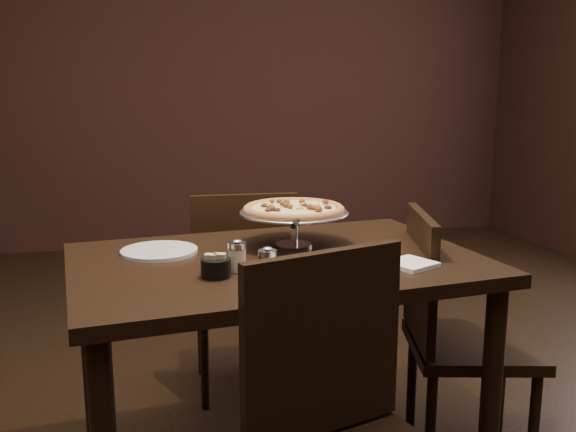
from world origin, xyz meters
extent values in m
cube|color=black|center=(0.00, 3.51, 1.40)|extent=(6.00, 0.02, 2.80)
cube|color=black|center=(0.01, -0.09, 0.79)|extent=(1.38, 0.99, 0.04)
cylinder|color=black|center=(0.63, -0.40, 0.39)|extent=(0.07, 0.07, 0.77)
cylinder|color=black|center=(-0.61, 0.22, 0.39)|extent=(0.07, 0.07, 0.77)
cylinder|color=black|center=(0.56, 0.34, 0.39)|extent=(0.07, 0.07, 0.77)
cylinder|color=silver|center=(0.11, 0.05, 0.82)|extent=(0.13, 0.13, 0.01)
cylinder|color=silver|center=(0.11, 0.05, 0.87)|extent=(0.03, 0.03, 0.10)
cylinder|color=silver|center=(0.11, 0.05, 0.93)|extent=(0.09, 0.09, 0.01)
cylinder|color=#A2A3A8|center=(0.11, 0.05, 0.93)|extent=(0.37, 0.37, 0.01)
torus|color=#A2A3A8|center=(0.11, 0.05, 0.93)|extent=(0.38, 0.38, 0.01)
cylinder|color=#975A2D|center=(0.11, 0.05, 0.94)|extent=(0.34, 0.34, 0.01)
torus|color=#975A2D|center=(0.11, 0.05, 0.95)|extent=(0.35, 0.35, 0.03)
cylinder|color=#D8C076|center=(0.11, 0.05, 0.95)|extent=(0.29, 0.29, 0.01)
cylinder|color=#FCF1C4|center=(-0.14, -0.21, 0.85)|extent=(0.05, 0.05, 0.07)
cylinder|color=silver|center=(-0.14, -0.21, 0.89)|extent=(0.06, 0.06, 0.02)
ellipsoid|color=silver|center=(-0.14, -0.21, 0.91)|extent=(0.03, 0.03, 0.01)
cylinder|color=maroon|center=(-0.06, -0.30, 0.85)|extent=(0.05, 0.05, 0.07)
cylinder|color=silver|center=(-0.06, -0.30, 0.89)|extent=(0.05, 0.05, 0.02)
ellipsoid|color=silver|center=(-0.06, -0.30, 0.90)|extent=(0.03, 0.03, 0.01)
cylinder|color=black|center=(-0.21, -0.25, 0.84)|extent=(0.09, 0.09, 0.05)
cube|color=#D1B778|center=(-0.22, -0.25, 0.86)|extent=(0.04, 0.04, 0.06)
cube|color=#D1B778|center=(-0.20, -0.25, 0.86)|extent=(0.04, 0.04, 0.06)
cube|color=white|center=(0.39, -0.29, 0.82)|extent=(0.17, 0.17, 0.01)
cylinder|color=silver|center=(-0.36, 0.06, 0.82)|extent=(0.26, 0.26, 0.01)
cylinder|color=silver|center=(0.12, -0.42, 0.82)|extent=(0.26, 0.26, 0.01)
cone|color=silver|center=(0.06, -0.15, 0.94)|extent=(0.14, 0.14, 0.00)
cylinder|color=black|center=(0.06, -0.15, 0.94)|extent=(0.06, 0.11, 0.02)
cube|color=black|center=(0.02, 0.66, 0.45)|extent=(0.46, 0.46, 0.04)
cube|color=black|center=(0.01, 0.47, 0.71)|extent=(0.44, 0.06, 0.46)
cylinder|color=black|center=(0.21, 0.83, 0.21)|extent=(0.04, 0.04, 0.43)
cylinder|color=black|center=(-0.14, 0.85, 0.21)|extent=(0.04, 0.04, 0.43)
cylinder|color=black|center=(0.18, 0.48, 0.21)|extent=(0.04, 0.04, 0.43)
cylinder|color=black|center=(-0.17, 0.50, 0.21)|extent=(0.04, 0.04, 0.43)
cube|color=black|center=(0.01, -0.62, 0.73)|extent=(0.44, 0.16, 0.47)
cube|color=black|center=(0.73, -0.11, 0.44)|extent=(0.53, 0.53, 0.04)
cube|color=black|center=(0.54, -0.06, 0.70)|extent=(0.14, 0.43, 0.45)
cylinder|color=black|center=(0.86, -0.32, 0.21)|extent=(0.04, 0.04, 0.42)
cylinder|color=black|center=(0.94, 0.02, 0.21)|extent=(0.04, 0.04, 0.42)
cylinder|color=black|center=(0.52, -0.23, 0.21)|extent=(0.04, 0.04, 0.42)
cylinder|color=black|center=(0.60, 0.11, 0.21)|extent=(0.04, 0.04, 0.42)
camera|label=1|loc=(-0.44, -2.06, 1.36)|focal=40.00mm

